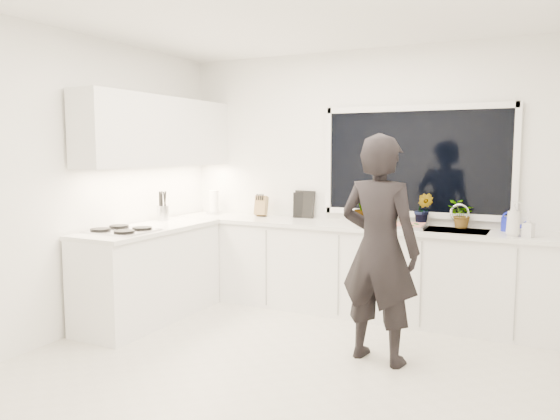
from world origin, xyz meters
The scene contains 24 objects.
floor centered at (0.00, 0.00, -0.01)m, with size 4.00×3.50×0.02m, color beige.
wall_back centered at (0.00, 1.76, 1.35)m, with size 4.00×0.02×2.70m, color white.
wall_left centered at (-2.01, 0.00, 1.35)m, with size 0.02×3.50×2.70m, color white.
ceiling centered at (0.00, 0.00, 2.71)m, with size 4.00×3.50×0.02m, color white.
window centered at (0.60, 1.73, 1.55)m, with size 1.80×0.02×1.00m, color black.
base_cabinets_back centered at (0.00, 1.45, 0.44)m, with size 3.92×0.58×0.88m, color white.
base_cabinets_left centered at (-1.67, 0.35, 0.44)m, with size 0.58×1.60×0.88m, color white.
countertop_back centered at (0.00, 1.44, 0.90)m, with size 3.94×0.62×0.04m, color silver.
countertop_left centered at (-1.67, 0.35, 0.90)m, with size 0.62×1.60×0.04m, color silver.
upper_cabinets centered at (-1.79, 0.70, 1.85)m, with size 0.34×2.10×0.70m, color white.
sink centered at (1.05, 1.45, 0.87)m, with size 0.58×0.42×0.14m, color silver.
faucet centered at (1.05, 1.65, 1.03)m, with size 0.03×0.03×0.22m, color silver.
stovetop centered at (-1.69, 0.00, 0.94)m, with size 0.56×0.48×0.03m, color black.
person centered at (0.65, 0.30, 0.90)m, with size 0.65×0.43×1.79m, color black.
pizza_tray centered at (0.53, 1.42, 0.94)m, with size 0.50×0.37×0.03m, color silver.
pizza centered at (0.53, 1.42, 0.95)m, with size 0.46×0.33×0.01m, color #AC1722.
watering_can centered at (1.50, 1.61, 0.98)m, with size 0.14×0.14×0.13m, color #131DB9.
paper_towel_roll centered at (-1.70, 1.55, 1.05)m, with size 0.11×0.11×0.26m, color white.
knife_block centered at (-1.09, 1.59, 1.03)m, with size 0.13×0.10×0.22m, color brown.
utensil_crock centered at (-1.85, 0.80, 1.00)m, with size 0.13×0.13×0.16m, color #BBBBC0.
picture_frame_large centered at (-0.62, 1.69, 1.06)m, with size 0.22×0.02×0.28m, color black.
picture_frame_small centered at (-0.60, 1.69, 1.07)m, with size 0.25×0.02×0.30m, color black.
herb_plants centered at (0.63, 1.61, 1.07)m, with size 1.24×0.25×0.33m.
soap_bottles centered at (1.58, 1.30, 1.06)m, with size 0.25×0.14×0.30m.
Camera 1 is at (1.81, -3.79, 1.67)m, focal length 35.00 mm.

